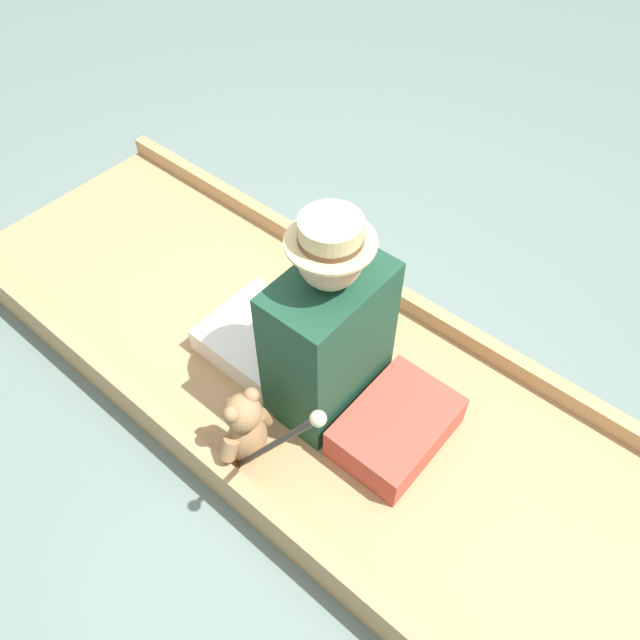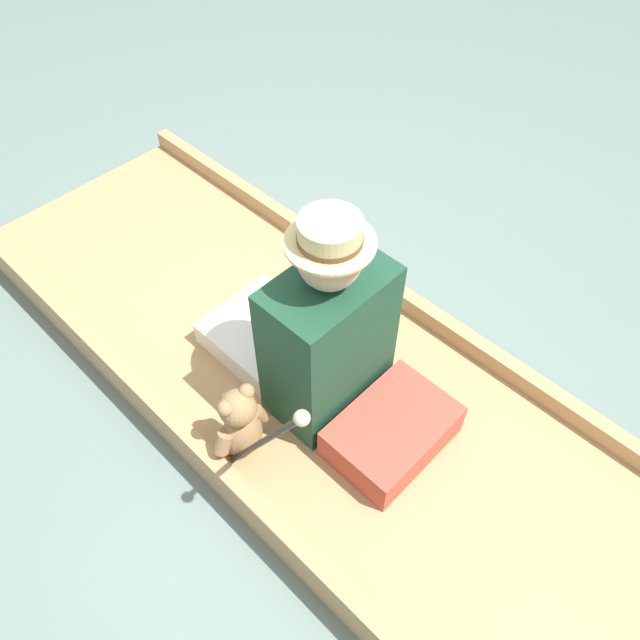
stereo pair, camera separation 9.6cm
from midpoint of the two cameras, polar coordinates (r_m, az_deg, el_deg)
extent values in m
plane|color=slate|center=(2.65, -0.67, -5.76)|extent=(16.00, 16.00, 0.00)
cube|color=tan|center=(2.59, -0.68, -4.94)|extent=(1.14, 3.30, 0.13)
cube|color=tan|center=(2.33, -10.27, -11.12)|extent=(0.06, 3.30, 0.08)
cube|color=tan|center=(2.78, 7.19, 2.93)|extent=(0.06, 3.30, 0.08)
cube|color=#B24738|center=(2.30, 7.79, -10.11)|extent=(0.45, 0.31, 0.15)
cube|color=white|center=(2.57, -3.92, -1.41)|extent=(0.40, 0.43, 0.11)
cube|color=#19422D|center=(2.20, 2.01, -2.19)|extent=(0.44, 0.27, 0.63)
cube|color=beige|center=(2.23, -0.60, 0.55)|extent=(0.04, 0.01, 0.35)
cube|color=white|center=(2.15, -2.87, -0.67)|extent=(0.02, 0.01, 0.38)
cube|color=white|center=(2.26, 1.58, 2.73)|extent=(0.02, 0.01, 0.38)
sphere|color=tan|center=(1.89, 2.35, 5.61)|extent=(0.20, 0.20, 0.20)
cylinder|color=#CCB77F|center=(1.85, 2.42, 7.09)|extent=(0.28, 0.28, 0.01)
cylinder|color=#CCB77F|center=(1.82, 2.46, 8.10)|extent=(0.19, 0.19, 0.08)
cylinder|color=brown|center=(1.83, 2.44, 7.48)|extent=(0.20, 0.20, 0.02)
ellipsoid|color=#9E754C|center=(2.25, -5.88, -10.27)|extent=(0.15, 0.13, 0.23)
sphere|color=#9E754C|center=(2.11, -6.24, -8.03)|extent=(0.13, 0.13, 0.13)
sphere|color=olive|center=(2.14, -7.21, -7.27)|extent=(0.05, 0.05, 0.05)
sphere|color=#9E754C|center=(2.05, -7.32, -8.06)|extent=(0.05, 0.05, 0.05)
sphere|color=#9E754C|center=(2.08, -5.41, -6.56)|extent=(0.05, 0.05, 0.05)
cylinder|color=#9E754C|center=(2.19, -7.58, -11.05)|extent=(0.09, 0.06, 0.10)
cylinder|color=#9E754C|center=(2.24, -4.40, -8.49)|extent=(0.09, 0.06, 0.10)
sphere|color=#9E754C|center=(2.32, -7.01, -11.44)|extent=(0.06, 0.06, 0.06)
sphere|color=#9E754C|center=(2.34, -5.49, -10.21)|extent=(0.06, 0.06, 0.06)
cylinder|color=silver|center=(2.82, 0.69, 3.34)|extent=(0.07, 0.07, 0.01)
cylinder|color=silver|center=(2.79, 0.70, 3.96)|extent=(0.01, 0.01, 0.08)
cone|color=silver|center=(2.75, 0.71, 4.81)|extent=(0.08, 0.08, 0.04)
cylinder|color=#2D2823|center=(1.94, -3.97, -11.17)|extent=(0.02, 0.39, 0.73)
sphere|color=beige|center=(1.55, 0.12, -9.01)|extent=(0.04, 0.04, 0.04)
camera|label=1|loc=(0.05, -88.72, 1.52)|focal=35.00mm
camera|label=2|loc=(0.05, 91.28, -1.52)|focal=35.00mm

